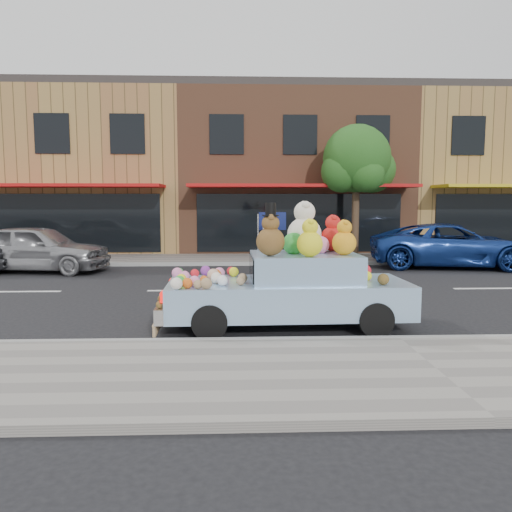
{
  "coord_description": "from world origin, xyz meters",
  "views": [
    {
      "loc": [
        -2.6,
        -12.72,
        2.29
      ],
      "look_at": [
        -2.24,
        -3.27,
        1.25
      ],
      "focal_mm": 35.0,
      "sensor_mm": 36.0,
      "label": 1
    }
  ],
  "objects_px": {
    "street_tree": "(357,165)",
    "car_blue": "(451,245)",
    "car_silver": "(38,248)",
    "art_car": "(290,283)"
  },
  "relations": [
    {
      "from": "car_silver",
      "to": "art_car",
      "type": "relative_size",
      "value": 1.01
    },
    {
      "from": "car_silver",
      "to": "car_blue",
      "type": "xyz_separation_m",
      "value": [
        13.93,
        0.64,
        -0.01
      ]
    },
    {
      "from": "car_blue",
      "to": "street_tree",
      "type": "bearing_deg",
      "value": 60.59
    },
    {
      "from": "car_silver",
      "to": "car_blue",
      "type": "relative_size",
      "value": 0.83
    },
    {
      "from": "car_blue",
      "to": "art_car",
      "type": "bearing_deg",
      "value": 150.55
    },
    {
      "from": "street_tree",
      "to": "car_silver",
      "type": "bearing_deg",
      "value": -165.26
    },
    {
      "from": "car_silver",
      "to": "street_tree",
      "type": "bearing_deg",
      "value": -66.68
    },
    {
      "from": "street_tree",
      "to": "car_blue",
      "type": "relative_size",
      "value": 0.95
    },
    {
      "from": "street_tree",
      "to": "car_silver",
      "type": "relative_size",
      "value": 1.15
    },
    {
      "from": "art_car",
      "to": "car_blue",
      "type": "bearing_deg",
      "value": 49.74
    }
  ]
}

